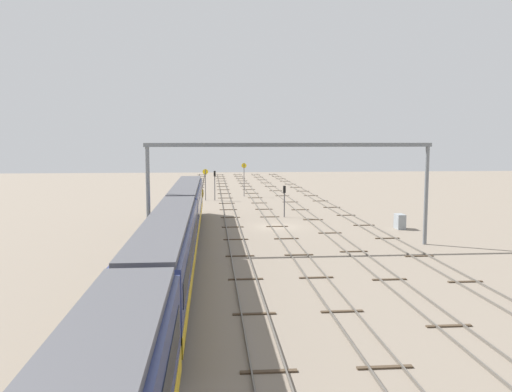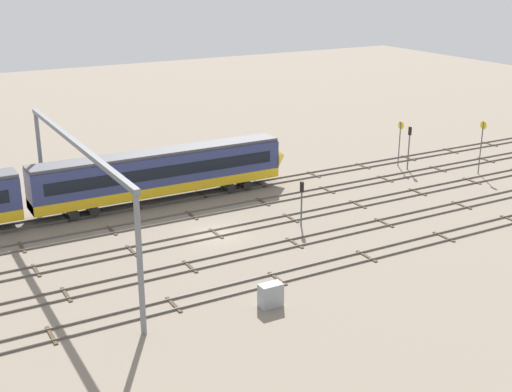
{
  "view_description": "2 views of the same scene",
  "coord_description": "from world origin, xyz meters",
  "px_view_note": "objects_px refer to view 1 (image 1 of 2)",
  "views": [
    {
      "loc": [
        -57.64,
        7.23,
        9.6
      ],
      "look_at": [
        6.16,
        1.82,
        2.8
      ],
      "focal_mm": 37.11,
      "sensor_mm": 36.0,
      "label": 1
    },
    {
      "loc": [
        -23.13,
        -47.77,
        21.46
      ],
      "look_at": [
        4.99,
        2.1,
        1.88
      ],
      "focal_mm": 48.17,
      "sensor_mm": 36.0,
      "label": 2
    }
  ],
  "objects_px": {
    "signal_light_trackside_approach": "(215,181)",
    "signal_light_trackside_departure": "(284,196)",
    "overhead_gantry": "(290,166)",
    "speed_sign_near_foreground": "(205,180)",
    "relay_cabinet": "(400,221)",
    "speed_sign_mid_trackside": "(244,175)",
    "train": "(144,320)"
  },
  "relations": [
    {
      "from": "train",
      "to": "signal_light_trackside_departure",
      "type": "height_order",
      "value": "train"
    },
    {
      "from": "speed_sign_near_foreground",
      "to": "relay_cabinet",
      "type": "xyz_separation_m",
      "value": [
        -29.01,
        -21.29,
        -2.43
      ]
    },
    {
      "from": "relay_cabinet",
      "to": "overhead_gantry",
      "type": "bearing_deg",
      "value": 122.61
    },
    {
      "from": "speed_sign_near_foreground",
      "to": "relay_cabinet",
      "type": "height_order",
      "value": "speed_sign_near_foreground"
    },
    {
      "from": "speed_sign_near_foreground",
      "to": "signal_light_trackside_approach",
      "type": "relative_size",
      "value": 1.07
    },
    {
      "from": "speed_sign_mid_trackside",
      "to": "relay_cabinet",
      "type": "bearing_deg",
      "value": -156.82
    },
    {
      "from": "speed_sign_mid_trackside",
      "to": "relay_cabinet",
      "type": "distance_m",
      "value": 37.66
    },
    {
      "from": "signal_light_trackside_approach",
      "to": "relay_cabinet",
      "type": "height_order",
      "value": "signal_light_trackside_approach"
    },
    {
      "from": "train",
      "to": "speed_sign_mid_trackside",
      "type": "height_order",
      "value": "speed_sign_mid_trackside"
    },
    {
      "from": "overhead_gantry",
      "to": "speed_sign_mid_trackside",
      "type": "relative_size",
      "value": 4.52
    },
    {
      "from": "signal_light_trackside_approach",
      "to": "speed_sign_mid_trackside",
      "type": "bearing_deg",
      "value": -42.66
    },
    {
      "from": "overhead_gantry",
      "to": "speed_sign_near_foreground",
      "type": "relative_size",
      "value": 5.13
    },
    {
      "from": "signal_light_trackside_approach",
      "to": "relay_cabinet",
      "type": "bearing_deg",
      "value": -145.72
    },
    {
      "from": "speed_sign_mid_trackside",
      "to": "signal_light_trackside_departure",
      "type": "height_order",
      "value": "speed_sign_mid_trackside"
    },
    {
      "from": "train",
      "to": "overhead_gantry",
      "type": "height_order",
      "value": "overhead_gantry"
    },
    {
      "from": "train",
      "to": "speed_sign_near_foreground",
      "type": "xyz_separation_m",
      "value": [
        64.0,
        -1.69,
        0.57
      ]
    },
    {
      "from": "signal_light_trackside_approach",
      "to": "relay_cabinet",
      "type": "relative_size",
      "value": 2.94
    },
    {
      "from": "train",
      "to": "overhead_gantry",
      "type": "bearing_deg",
      "value": -20.08
    },
    {
      "from": "signal_light_trackside_approach",
      "to": "signal_light_trackside_departure",
      "type": "xyz_separation_m",
      "value": [
        -19.34,
        -8.52,
        -0.47
      ]
    },
    {
      "from": "speed_sign_near_foreground",
      "to": "speed_sign_mid_trackside",
      "type": "bearing_deg",
      "value": -49.74
    },
    {
      "from": "speed_sign_near_foreground",
      "to": "signal_light_trackside_departure",
      "type": "xyz_separation_m",
      "value": [
        -19.29,
        -9.99,
        -0.62
      ]
    },
    {
      "from": "overhead_gantry",
      "to": "signal_light_trackside_approach",
      "type": "relative_size",
      "value": 5.47
    },
    {
      "from": "train",
      "to": "relay_cabinet",
      "type": "distance_m",
      "value": 41.9
    },
    {
      "from": "train",
      "to": "speed_sign_near_foreground",
      "type": "height_order",
      "value": "speed_sign_near_foreground"
    },
    {
      "from": "signal_light_trackside_departure",
      "to": "signal_light_trackside_approach",
      "type": "bearing_deg",
      "value": 23.77
    },
    {
      "from": "train",
      "to": "speed_sign_mid_trackside",
      "type": "relative_size",
      "value": 17.54
    },
    {
      "from": "speed_sign_near_foreground",
      "to": "signal_light_trackside_approach",
      "type": "distance_m",
      "value": 1.49
    },
    {
      "from": "signal_light_trackside_departure",
      "to": "speed_sign_mid_trackside",
      "type": "bearing_deg",
      "value": 8.01
    },
    {
      "from": "overhead_gantry",
      "to": "speed_sign_near_foreground",
      "type": "height_order",
      "value": "overhead_gantry"
    },
    {
      "from": "train",
      "to": "signal_light_trackside_approach",
      "type": "distance_m",
      "value": 64.13
    },
    {
      "from": "speed_sign_near_foreground",
      "to": "signal_light_trackside_departure",
      "type": "relative_size",
      "value": 1.28
    },
    {
      "from": "signal_light_trackside_departure",
      "to": "speed_sign_near_foreground",
      "type": "bearing_deg",
      "value": 27.39
    }
  ]
}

